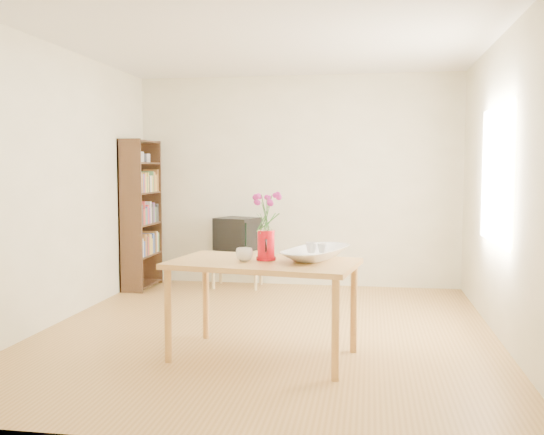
% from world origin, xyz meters
% --- Properties ---
extents(room, '(4.50, 4.50, 4.50)m').
position_xyz_m(room, '(0.03, 0.00, 1.30)').
color(room, olive).
rests_on(room, ground).
extents(table, '(1.51, 1.01, 0.75)m').
position_xyz_m(table, '(0.10, -0.73, 0.67)').
color(table, '#B07B3C').
rests_on(table, ground).
extents(tv_stand, '(0.60, 0.45, 0.46)m').
position_xyz_m(tv_stand, '(-0.70, 1.97, 0.39)').
color(tv_stand, tan).
rests_on(tv_stand, ground).
extents(bookshelf, '(0.28, 0.70, 1.80)m').
position_xyz_m(bookshelf, '(-1.85, 1.75, 0.84)').
color(bookshelf, black).
rests_on(bookshelf, ground).
extents(pitcher, '(0.15, 0.23, 0.23)m').
position_xyz_m(pitcher, '(0.11, -0.68, 0.86)').
color(pitcher, red).
rests_on(pitcher, table).
extents(flowers, '(0.27, 0.27, 0.38)m').
position_xyz_m(flowers, '(0.11, -0.68, 1.16)').
color(flowers, '#C12D95').
rests_on(flowers, pitcher).
extents(mug, '(0.14, 0.14, 0.10)m').
position_xyz_m(mug, '(-0.04, -0.77, 0.80)').
color(mug, white).
rests_on(mug, table).
extents(bowl, '(0.68, 0.68, 0.50)m').
position_xyz_m(bowl, '(0.49, -0.56, 1.00)').
color(bowl, white).
rests_on(bowl, table).
extents(teacup_a, '(0.11, 0.11, 0.07)m').
position_xyz_m(teacup_a, '(0.45, -0.56, 0.95)').
color(teacup_a, white).
rests_on(teacup_a, bowl).
extents(teacup_b, '(0.07, 0.07, 0.06)m').
position_xyz_m(teacup_b, '(0.53, -0.54, 0.95)').
color(teacup_b, white).
rests_on(teacup_b, bowl).
extents(television, '(0.57, 0.55, 0.40)m').
position_xyz_m(television, '(-0.70, 1.98, 0.66)').
color(television, black).
rests_on(television, tv_stand).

